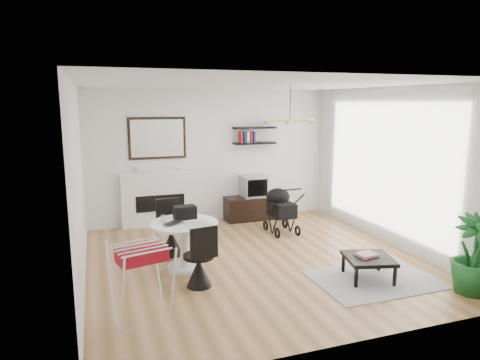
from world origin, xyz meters
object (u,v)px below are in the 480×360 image
object	(u,v)px
potted_plant	(474,255)
dining_table	(185,238)
crt_tv	(254,186)
stroller	(280,211)
fireplace	(160,192)
coffee_table	(369,259)
tv_console	(256,208)
drying_rack	(142,282)

from	to	relation	value
potted_plant	dining_table	bearing A→B (deg)	149.51
crt_tv	stroller	xyz separation A→B (m)	(0.16, -1.00, -0.31)
fireplace	stroller	bearing A→B (deg)	-29.05
stroller	coffee_table	bearing A→B (deg)	-85.93
fireplace	potted_plant	xyz separation A→B (m)	(3.35, -4.40, -0.17)
fireplace	stroller	size ratio (longest dim) A/B	2.33
fireplace	stroller	world-z (taller)	fireplace
fireplace	tv_console	world-z (taller)	fireplace
tv_console	dining_table	xyz separation A→B (m)	(-1.99, -2.27, 0.23)
fireplace	potted_plant	size ratio (longest dim) A/B	2.10
tv_console	potted_plant	world-z (taller)	potted_plant
crt_tv	tv_console	bearing A→B (deg)	4.03
dining_table	coffee_table	size ratio (longest dim) A/B	1.31
dining_table	stroller	world-z (taller)	stroller
coffee_table	dining_table	bearing A→B (deg)	153.26
coffee_table	potted_plant	size ratio (longest dim) A/B	0.73
fireplace	dining_table	xyz separation A→B (m)	(-0.01, -2.43, -0.21)
crt_tv	drying_rack	xyz separation A→B (m)	(-2.71, -3.61, -0.24)
fireplace	potted_plant	bearing A→B (deg)	-52.74
crt_tv	drying_rack	size ratio (longest dim) A/B	0.56
crt_tv	fireplace	bearing A→B (deg)	175.12
tv_console	potted_plant	xyz separation A→B (m)	(1.36, -4.24, 0.27)
crt_tv	stroller	distance (m)	1.06
fireplace	tv_console	size ratio (longest dim) A/B	1.65
tv_console	stroller	distance (m)	1.02
drying_rack	dining_table	bearing A→B (deg)	46.69
fireplace	drying_rack	distance (m)	3.86
fireplace	drying_rack	world-z (taller)	fireplace
drying_rack	potted_plant	distance (m)	4.17
fireplace	crt_tv	world-z (taller)	fireplace
drying_rack	stroller	xyz separation A→B (m)	(2.87, 2.61, -0.08)
dining_table	coffee_table	world-z (taller)	dining_table
tv_console	stroller	size ratio (longest dim) A/B	1.41
tv_console	coffee_table	size ratio (longest dim) A/B	1.73
crt_tv	stroller	world-z (taller)	crt_tv
fireplace	dining_table	world-z (taller)	fireplace
tv_console	crt_tv	world-z (taller)	crt_tv
crt_tv	dining_table	xyz separation A→B (m)	(-1.95, -2.26, -0.23)
crt_tv	dining_table	bearing A→B (deg)	-130.70
stroller	coffee_table	size ratio (longest dim) A/B	1.23
fireplace	stroller	xyz separation A→B (m)	(2.10, -1.17, -0.29)
dining_table	coffee_table	bearing A→B (deg)	-26.74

